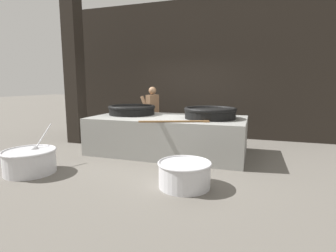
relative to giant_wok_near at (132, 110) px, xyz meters
name	(u,v)px	position (x,y,z in m)	size (l,w,h in m)	color
ground_plane	(168,152)	(1.04, -0.21, -0.99)	(60.00, 60.00, 0.00)	#666059
back_wall	(192,70)	(1.04, 2.15, 1.09)	(8.39, 0.24, 4.16)	black
support_pillar	(74,68)	(-1.79, 0.13, 1.09)	(0.41, 0.41, 4.16)	black
hearth_platform	(168,135)	(1.04, -0.21, -0.56)	(3.59, 1.81, 0.86)	gray
giant_wok_near	(132,110)	(0.00, 0.00, 0.00)	(1.19, 1.19, 0.24)	black
giant_wok_far	(210,112)	(2.03, -0.16, 0.01)	(1.19, 1.19, 0.25)	black
stirring_paddle	(177,121)	(1.50, -1.00, -0.11)	(1.37, 0.57, 0.04)	brown
cook	(152,112)	(0.17, 0.98, -0.15)	(0.43, 0.61, 1.56)	#8C6647
prep_bowl_vegetables	(30,160)	(-0.92, -2.42, -0.75)	(0.95, 1.22, 0.82)	silver
prep_bowl_meat	(184,173)	(1.97, -2.17, -0.76)	(0.86, 0.86, 0.41)	silver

